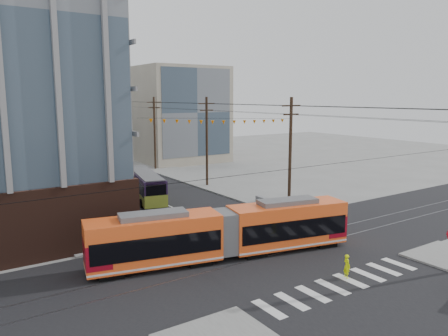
% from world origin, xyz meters
% --- Properties ---
extents(ground, '(160.00, 160.00, 0.00)m').
position_xyz_m(ground, '(0.00, 0.00, 0.00)').
color(ground, slate).
extents(bg_bldg_ne_near, '(14.00, 14.00, 16.00)m').
position_xyz_m(bg_bldg_ne_near, '(16.00, 48.00, 8.00)').
color(bg_bldg_ne_near, gray).
rests_on(bg_bldg_ne_near, ground).
extents(bg_bldg_ne_far, '(16.00, 16.00, 14.00)m').
position_xyz_m(bg_bldg_ne_far, '(18.00, 68.00, 7.00)').
color(bg_bldg_ne_far, '#8C99A5').
rests_on(bg_bldg_ne_far, ground).
extents(utility_pole_far, '(0.30, 0.30, 11.00)m').
position_xyz_m(utility_pole_far, '(8.50, 56.00, 5.50)').
color(utility_pole_far, black).
rests_on(utility_pole_far, ground).
extents(streetcar, '(18.66, 6.47, 3.57)m').
position_xyz_m(streetcar, '(-3.35, 4.52, 1.78)').
color(streetcar, '#FF591E').
rests_on(streetcar, ground).
extents(city_bus, '(4.60, 10.98, 3.04)m').
position_xyz_m(city_bus, '(-0.71, 23.82, 1.52)').
color(city_bus, '#2F1B43').
rests_on(city_bus, ground).
extents(parked_car_silver, '(1.76, 4.85, 1.59)m').
position_xyz_m(parked_car_silver, '(-5.42, 11.53, 0.79)').
color(parked_car_silver, '#9F9F9F').
rests_on(parked_car_silver, ground).
extents(parked_car_white, '(1.79, 4.32, 1.25)m').
position_xyz_m(parked_car_white, '(-5.30, 18.63, 0.62)').
color(parked_car_white, silver).
rests_on(parked_car_white, ground).
extents(parked_car_grey, '(2.95, 4.54, 1.16)m').
position_xyz_m(parked_car_grey, '(-6.05, 22.97, 0.58)').
color(parked_car_grey, '#505051').
rests_on(parked_car_grey, ground).
extents(pedestrian, '(0.49, 0.62, 1.49)m').
position_xyz_m(pedestrian, '(0.97, -2.53, 0.75)').
color(pedestrian, '#E0F807').
rests_on(pedestrian, ground).
extents(jersey_barrier, '(1.07, 3.95, 0.78)m').
position_xyz_m(jersey_barrier, '(8.30, 13.76, 0.39)').
color(jersey_barrier, gray).
rests_on(jersey_barrier, ground).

